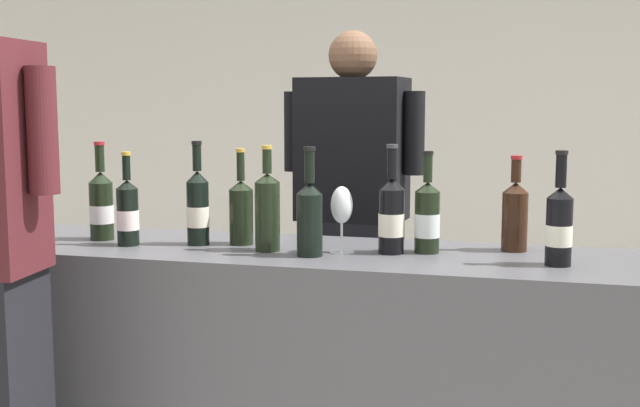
# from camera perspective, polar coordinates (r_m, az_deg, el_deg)

# --- Properties ---
(wall_back) EXTENTS (8.00, 0.10, 2.80)m
(wall_back) POSITION_cam_1_polar(r_m,az_deg,el_deg) (5.08, 6.22, 7.33)
(wall_back) COLOR beige
(wall_back) RESTS_ON ground_plane
(counter) EXTENTS (2.23, 0.55, 0.92)m
(counter) POSITION_cam_1_polar(r_m,az_deg,el_deg) (2.70, -2.38, -12.87)
(counter) COLOR #4C4C51
(counter) RESTS_ON ground_plane
(wine_bottle_0) EXTENTS (0.08, 0.08, 0.32)m
(wine_bottle_0) POSITION_cam_1_polar(r_m,az_deg,el_deg) (2.65, -5.62, -0.46)
(wine_bottle_0) COLOR black
(wine_bottle_0) RESTS_ON counter
(wine_bottle_1) EXTENTS (0.08, 0.08, 0.33)m
(wine_bottle_1) POSITION_cam_1_polar(r_m,az_deg,el_deg) (2.44, -0.74, -0.86)
(wine_bottle_1) COLOR black
(wine_bottle_1) RESTS_ON counter
(wine_bottle_2) EXTENTS (0.08, 0.08, 0.30)m
(wine_bottle_2) POSITION_cam_1_polar(r_m,az_deg,el_deg) (2.60, 13.67, -0.73)
(wine_bottle_2) COLOR black
(wine_bottle_2) RESTS_ON counter
(wine_bottle_3) EXTENTS (0.08, 0.08, 0.33)m
(wine_bottle_3) POSITION_cam_1_polar(r_m,az_deg,el_deg) (2.40, 16.62, -1.47)
(wine_bottle_3) COLOR black
(wine_bottle_3) RESTS_ON counter
(wine_bottle_4) EXTENTS (0.08, 0.08, 0.33)m
(wine_bottle_4) POSITION_cam_1_polar(r_m,az_deg,el_deg) (2.83, -15.27, -0.10)
(wine_bottle_4) COLOR black
(wine_bottle_4) RESTS_ON counter
(wine_bottle_5) EXTENTS (0.08, 0.08, 0.32)m
(wine_bottle_5) POSITION_cam_1_polar(r_m,az_deg,el_deg) (2.52, 7.62, -0.98)
(wine_bottle_5) COLOR black
(wine_bottle_5) RESTS_ON counter
(wine_bottle_6) EXTENTS (0.07, 0.07, 0.34)m
(wine_bottle_6) POSITION_cam_1_polar(r_m,az_deg,el_deg) (2.67, -8.65, -0.26)
(wine_bottle_6) COLOR black
(wine_bottle_6) RESTS_ON counter
(wine_bottle_7) EXTENTS (0.08, 0.08, 0.34)m
(wine_bottle_7) POSITION_cam_1_polar(r_m,az_deg,el_deg) (2.49, 5.10, -0.84)
(wine_bottle_7) COLOR black
(wine_bottle_7) RESTS_ON counter
(wine_bottle_8) EXTENTS (0.08, 0.08, 0.33)m
(wine_bottle_8) POSITION_cam_1_polar(r_m,az_deg,el_deg) (2.53, -3.76, -0.44)
(wine_bottle_8) COLOR black
(wine_bottle_8) RESTS_ON counter
(wine_bottle_9) EXTENTS (0.07, 0.07, 0.31)m
(wine_bottle_9) POSITION_cam_1_polar(r_m,az_deg,el_deg) (2.70, -13.50, -0.61)
(wine_bottle_9) COLOR black
(wine_bottle_9) RESTS_ON counter
(wine_glass) EXTENTS (0.08, 0.08, 0.21)m
(wine_glass) POSITION_cam_1_polar(r_m,az_deg,el_deg) (2.49, 1.55, -0.32)
(wine_glass) COLOR silver
(wine_glass) RESTS_ON counter
(person_server) EXTENTS (0.57, 0.27, 1.66)m
(person_server) POSITION_cam_1_polar(r_m,az_deg,el_deg) (3.21, 2.28, -3.13)
(person_server) COLOR black
(person_server) RESTS_ON ground_plane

